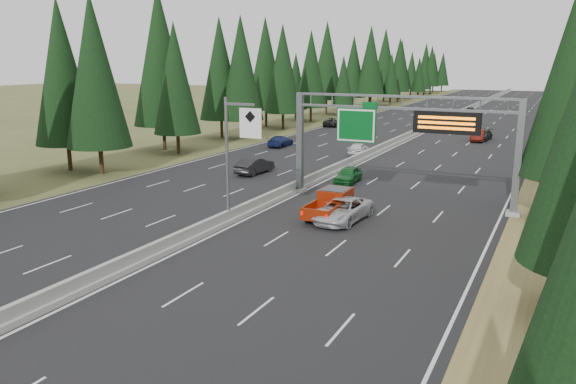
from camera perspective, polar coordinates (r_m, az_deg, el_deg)
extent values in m
cube|color=black|center=(86.97, 13.77, 6.07)|extent=(32.00, 260.00, 0.08)
cube|color=olive|center=(84.93, 25.59, 4.99)|extent=(3.60, 260.00, 0.06)
cube|color=#445025|center=(92.46, 2.90, 6.82)|extent=(3.60, 260.00, 0.06)
cube|color=gray|center=(86.95, 13.78, 6.19)|extent=(0.70, 260.00, 0.30)
cube|color=gray|center=(86.91, 13.79, 6.46)|extent=(0.30, 260.00, 0.60)
cube|color=slate|center=(43.86, 1.23, 4.98)|extent=(0.45, 0.45, 7.80)
cube|color=gray|center=(44.55, 1.21, 0.20)|extent=(0.90, 0.90, 0.30)
cube|color=slate|center=(39.89, 22.35, 3.17)|extent=(0.45, 0.45, 7.80)
cube|color=gray|center=(40.64, 21.89, -2.04)|extent=(0.90, 0.90, 0.30)
cube|color=slate|center=(40.76, 11.54, 9.50)|extent=(15.85, 0.35, 0.16)
cube|color=slate|center=(40.82, 11.48, 8.32)|extent=(15.85, 0.35, 0.16)
cube|color=#054C19|center=(41.67, 6.93, 6.74)|extent=(3.00, 0.10, 2.50)
cube|color=silver|center=(41.62, 6.90, 6.74)|extent=(2.85, 0.02, 2.35)
cube|color=#054C19|center=(41.21, 8.32, 8.73)|extent=(1.10, 0.10, 0.45)
cube|color=black|center=(39.89, 15.82, 6.78)|extent=(4.50, 0.40, 1.50)
cube|color=orange|center=(39.64, 15.79, 7.26)|extent=(3.80, 0.02, 0.18)
cube|color=orange|center=(39.68, 15.76, 6.76)|extent=(3.80, 0.02, 0.18)
cube|color=orange|center=(39.72, 15.73, 6.26)|extent=(3.80, 0.02, 0.18)
cylinder|color=slate|center=(35.34, -6.20, 3.08)|extent=(0.20, 0.20, 8.00)
cube|color=gray|center=(36.23, -6.05, -3.00)|extent=(0.50, 0.50, 0.20)
cube|color=slate|center=(34.37, -4.93, 8.88)|extent=(2.00, 0.15, 0.15)
cube|color=silver|center=(33.96, -3.83, 6.98)|extent=(1.50, 0.06, 1.80)
cylinder|color=black|center=(41.02, 26.56, -0.59)|extent=(0.40, 0.40, 2.90)
cylinder|color=black|center=(78.35, 26.84, 5.07)|extent=(0.40, 0.40, 2.19)
cylinder|color=black|center=(105.44, 26.92, 6.95)|extent=(0.40, 0.40, 2.76)
cylinder|color=black|center=(117.06, 27.05, 7.31)|extent=(0.40, 0.40, 2.31)
cylinder|color=black|center=(131.37, 26.70, 7.91)|extent=(0.40, 0.40, 2.69)
cone|color=black|center=(131.07, 27.09, 11.56)|extent=(6.05, 6.05, 14.11)
cylinder|color=black|center=(145.29, 27.07, 8.24)|extent=(0.40, 0.40, 2.64)
cylinder|color=black|center=(156.50, 26.88, 8.52)|extent=(0.40, 0.40, 2.67)
cone|color=black|center=(156.24, 27.20, 11.55)|extent=(6.00, 6.00, 14.00)
cylinder|color=black|center=(168.21, 26.97, 8.79)|extent=(0.40, 0.40, 3.00)
cylinder|color=black|center=(183.95, 27.24, 8.84)|extent=(0.40, 0.40, 1.82)
cylinder|color=black|center=(196.54, 26.76, 9.13)|extent=(0.40, 0.40, 2.24)
cone|color=black|center=(196.34, 26.97, 11.16)|extent=(5.03, 5.03, 11.75)
cylinder|color=black|center=(54.39, -18.43, 3.04)|extent=(0.40, 0.40, 2.59)
cone|color=black|center=(53.66, -19.07, 11.56)|extent=(5.82, 5.82, 13.58)
cylinder|color=black|center=(57.60, -21.31, 3.33)|extent=(0.40, 0.40, 2.56)
cone|color=black|center=(56.91, -21.99, 11.28)|extent=(5.76, 5.76, 13.44)
cylinder|color=black|center=(64.48, -11.08, 4.84)|extent=(0.40, 0.40, 2.32)
cone|color=black|center=(63.86, -11.37, 11.28)|extent=(5.22, 5.22, 12.17)
cylinder|color=black|center=(67.58, -12.46, 5.43)|extent=(0.40, 0.40, 2.97)
cone|color=black|center=(67.01, -12.86, 13.31)|extent=(6.68, 6.68, 15.59)
cylinder|color=black|center=(75.63, -4.67, 6.34)|extent=(0.40, 0.40, 2.58)
cone|color=black|center=(75.10, -4.79, 12.47)|extent=(5.81, 5.81, 13.56)
cylinder|color=black|center=(77.12, -6.75, 6.42)|extent=(0.40, 0.40, 2.56)
cone|color=black|center=(76.60, -6.91, 12.37)|extent=(5.76, 5.76, 13.43)
cylinder|color=black|center=(86.65, -0.52, 7.23)|extent=(0.40, 0.40, 2.52)
cone|color=black|center=(86.19, -0.53, 12.43)|extent=(5.66, 5.66, 13.21)
cylinder|color=black|center=(90.40, -2.23, 7.53)|extent=(0.40, 0.40, 2.72)
cone|color=black|center=(89.96, -2.28, 12.92)|extent=(6.12, 6.12, 14.27)
cylinder|color=black|center=(97.91, 2.32, 7.89)|extent=(0.40, 0.40, 2.47)
cone|color=black|center=(97.50, 2.37, 12.41)|extent=(5.55, 5.55, 12.95)
cylinder|color=black|center=(101.12, 0.79, 7.90)|extent=(0.40, 0.40, 1.88)
cone|color=black|center=(100.76, 0.80, 11.23)|extent=(4.23, 4.23, 9.87)
cylinder|color=black|center=(109.62, 5.58, 8.23)|extent=(0.40, 0.40, 1.82)
cone|color=black|center=(109.28, 5.64, 11.20)|extent=(4.09, 4.09, 9.54)
cylinder|color=black|center=(112.65, 3.91, 8.66)|extent=(0.40, 0.40, 2.84)
cone|color=black|center=(112.31, 3.98, 13.18)|extent=(6.40, 6.40, 14.94)
cylinder|color=black|center=(124.10, 8.25, 8.96)|extent=(0.40, 0.40, 2.82)
cone|color=black|center=(123.78, 8.39, 13.04)|extent=(6.35, 6.35, 14.81)
cylinder|color=black|center=(125.28, 6.58, 8.98)|extent=(0.40, 0.40, 2.50)
cone|color=black|center=(124.97, 6.68, 12.56)|extent=(5.63, 5.63, 13.14)
cylinder|color=black|center=(136.40, 10.33, 9.07)|extent=(0.40, 0.40, 1.94)
cone|color=black|center=(136.12, 10.44, 11.62)|extent=(4.38, 4.38, 10.21)
cylinder|color=black|center=(135.97, 8.40, 9.24)|extent=(0.40, 0.40, 2.45)
cone|color=black|center=(135.68, 8.51, 12.46)|extent=(5.50, 5.50, 12.84)
cylinder|color=black|center=(148.87, 11.10, 9.49)|extent=(0.40, 0.40, 2.57)
cone|color=black|center=(148.61, 11.24, 12.58)|extent=(5.78, 5.78, 13.50)
cylinder|color=black|center=(149.64, 9.69, 9.63)|extent=(0.40, 0.40, 2.94)
cone|color=black|center=(149.39, 9.83, 13.15)|extent=(6.61, 6.61, 15.43)
cylinder|color=black|center=(163.09, 13.06, 9.57)|extent=(0.40, 0.40, 1.84)
cone|color=black|center=(162.87, 13.17, 11.58)|extent=(4.14, 4.14, 9.65)
cylinder|color=black|center=(161.04, 11.29, 9.74)|extent=(0.40, 0.40, 2.58)
cone|color=black|center=(160.80, 11.42, 12.60)|extent=(5.80, 5.80, 13.53)
cylinder|color=black|center=(176.03, 13.61, 9.80)|extent=(0.40, 0.40, 1.97)
cone|color=black|center=(175.82, 13.72, 11.80)|extent=(4.43, 4.43, 10.33)
cylinder|color=black|center=(177.11, 12.34, 9.90)|extent=(0.40, 0.40, 2.10)
cone|color=black|center=(176.90, 12.45, 12.02)|extent=(4.72, 4.72, 11.02)
cylinder|color=black|center=(186.42, 14.23, 10.00)|extent=(0.40, 0.40, 2.41)
cone|color=black|center=(186.21, 14.37, 12.31)|extent=(5.42, 5.42, 12.65)
cylinder|color=black|center=(189.24, 13.67, 10.09)|extent=(0.40, 0.40, 2.55)
cone|color=black|center=(189.03, 13.80, 12.50)|extent=(5.73, 5.73, 13.37)
cylinder|color=black|center=(200.50, 15.32, 10.09)|extent=(0.40, 0.40, 2.10)
cone|color=black|center=(200.30, 15.43, 11.96)|extent=(4.73, 4.73, 11.03)
cylinder|color=black|center=(200.69, 14.49, 10.14)|extent=(0.40, 0.40, 2.12)
cone|color=black|center=(200.50, 14.60, 12.04)|extent=(4.78, 4.78, 11.15)
imported|color=silver|center=(36.50, 5.56, -1.83)|extent=(2.86, 5.51, 1.48)
cylinder|color=black|center=(36.22, 2.12, -2.46)|extent=(0.29, 0.78, 0.78)
cylinder|color=black|center=(35.60, 4.56, -2.77)|extent=(0.29, 0.78, 0.78)
cylinder|color=black|center=(39.09, 4.07, -1.32)|extent=(0.29, 0.78, 0.78)
cylinder|color=black|center=(38.51, 6.35, -1.58)|extent=(0.29, 0.78, 0.78)
cube|color=maroon|center=(37.35, 4.33, -1.78)|extent=(1.95, 5.47, 0.29)
cube|color=maroon|center=(37.97, 4.85, -0.47)|extent=(1.86, 2.15, 1.07)
cube|color=black|center=(37.90, 4.86, -0.04)|extent=(1.66, 1.86, 0.54)
cube|color=maroon|center=(36.31, 2.11, -1.63)|extent=(0.10, 2.34, 0.59)
cube|color=maroon|center=(35.61, 4.84, -1.96)|extent=(0.10, 2.34, 0.59)
cube|color=maroon|center=(34.91, 2.71, -2.24)|extent=(1.95, 0.10, 0.59)
imported|color=#155E25|center=(48.12, 6.14, 1.76)|extent=(1.80, 4.11, 1.38)
imported|color=#5B140D|center=(77.06, 18.70, 5.48)|extent=(1.94, 4.66, 1.50)
imported|color=black|center=(78.51, 19.17, 5.51)|extent=(2.23, 4.71, 1.33)
imported|color=silver|center=(97.65, 17.97, 7.05)|extent=(2.84, 5.90, 1.62)
imported|color=black|center=(117.49, 17.98, 7.92)|extent=(1.72, 4.07, 1.37)
imported|color=black|center=(51.83, -3.40, 2.71)|extent=(1.85, 4.65, 1.51)
imported|color=navy|center=(68.37, -0.79, 5.19)|extent=(1.95, 4.56, 1.31)
imported|color=silver|center=(62.67, 7.18, 4.39)|extent=(1.97, 4.18, 1.38)
imported|color=black|center=(90.24, 4.59, 7.09)|extent=(2.58, 4.90, 1.32)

